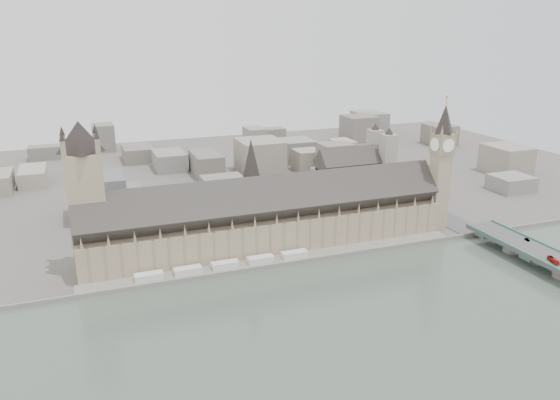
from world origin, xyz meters
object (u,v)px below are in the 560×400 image
object	(u,v)px
car_silver	(527,239)
car_approach	(435,197)
palace_of_westminster	(268,219)
westminster_bridge	(554,266)
elizabeth_tower	(441,159)
victoria_tower	(85,190)
westminster_abbey	(355,176)
red_bus_north	(553,260)

from	to	relation	value
car_silver	car_approach	distance (m)	108.20
palace_of_westminster	car_approach	xyz separation A→B (m)	(168.71, 32.33, -11.81)
westminster_bridge	car_silver	distance (m)	32.62
elizabeth_tower	car_approach	size ratio (longest dim) A/B	24.09
victoria_tower	westminster_abbey	xyz separation A→B (m)	(232.92, 69.00, -30.12)
elizabeth_tower	westminster_abbey	size ratio (longest dim) A/B	1.58
victoria_tower	westminster_abbey	distance (m)	244.79
westminster_abbey	red_bus_north	distance (m)	192.62
westminster_abbey	car_silver	world-z (taller)	westminster_abbey
palace_of_westminster	red_bus_north	bearing A→B (deg)	-35.60
car_silver	car_approach	size ratio (longest dim) A/B	1.06
car_silver	elizabeth_tower	bearing A→B (deg)	128.51
palace_of_westminster	car_silver	size ratio (longest dim) A/B	56.16
victoria_tower	car_silver	world-z (taller)	victoria_tower
westminster_abbey	palace_of_westminster	bearing A→B (deg)	-145.83
palace_of_westminster	red_bus_north	xyz separation A→B (m)	(155.79, -111.55, -10.94)
car_approach	car_silver	bearing A→B (deg)	-76.29
elizabeth_tower	palace_of_westminster	bearing A→B (deg)	175.15
elizabeth_tower	car_silver	xyz separation A→B (m)	(30.89, -64.16, -47.06)
elizabeth_tower	victoria_tower	distance (m)	260.64
westminster_bridge	elizabeth_tower	bearing A→B (deg)	104.11
elizabeth_tower	car_silver	world-z (taller)	elizabeth_tower
westminster_bridge	car_silver	bearing A→B (deg)	77.60
palace_of_westminster	red_bus_north	size ratio (longest dim) A/B	24.35
elizabeth_tower	red_bus_north	distance (m)	111.50
westminster_abbey	westminster_bridge	bearing A→B (deg)	-74.36
westminster_abbey	victoria_tower	bearing A→B (deg)	-163.50
red_bus_north	car_silver	xyz separation A→B (m)	(13.10, 35.68, -0.74)
palace_of_westminster	victoria_tower	distance (m)	126.41
victoria_tower	westminster_abbey	size ratio (longest dim) A/B	1.47
palace_of_westminster	westminster_abbey	world-z (taller)	westminster_abbey
elizabeth_tower	car_approach	xyz separation A→B (m)	(30.71, 44.03, -47.19)
red_bus_north	westminster_abbey	bearing A→B (deg)	120.01
palace_of_westminster	car_approach	world-z (taller)	palace_of_westminster
palace_of_westminster	westminster_abbey	xyz separation A→B (m)	(110.92, 75.30, 2.38)
elizabeth_tower	car_approach	world-z (taller)	elizabeth_tower
westminster_abbey	red_bus_north	xyz separation A→B (m)	(44.87, -186.85, -13.32)
victoria_tower	westminster_bridge	bearing A→B (deg)	-21.78
westminster_abbey	red_bus_north	size ratio (longest dim) A/B	6.25
car_approach	elizabeth_tower	bearing A→B (deg)	-111.28
elizabeth_tower	westminster_abbey	xyz separation A→B (m)	(-27.08, 87.00, -33.01)
car_silver	car_approach	bearing A→B (deg)	102.90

